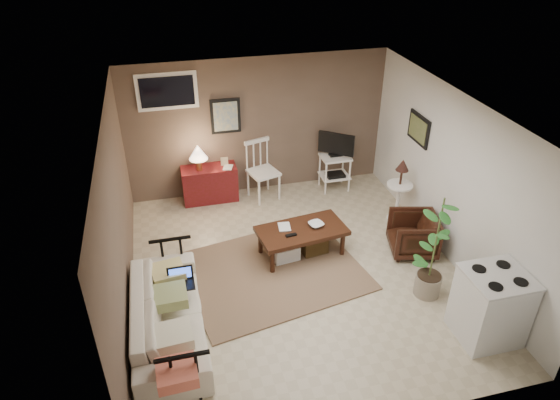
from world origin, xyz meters
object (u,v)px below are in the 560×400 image
object	(u,v)px
coffee_table	(301,240)
stove	(491,306)
spindle_chair	(263,172)
potted_plant	(435,245)
tv_stand	(335,160)
sofa	(167,309)
red_console	(209,181)
armchair	(413,233)
side_table	(400,183)

from	to	relation	value
coffee_table	stove	xyz separation A→B (m)	(1.71, -2.07, 0.19)
spindle_chair	stove	size ratio (longest dim) A/B	1.12
spindle_chair	potted_plant	bearing A→B (deg)	-62.51
tv_stand	potted_plant	distance (m)	3.02
stove	sofa	bearing A→B (deg)	165.82
spindle_chair	tv_stand	distance (m)	1.32
red_console	tv_stand	distance (m)	2.26
tv_stand	armchair	xyz separation A→B (m)	(0.49, -2.09, -0.24)
coffee_table	armchair	xyz separation A→B (m)	(1.63, -0.32, 0.07)
red_console	side_table	size ratio (longest dim) A/B	0.99
armchair	red_console	bearing A→B (deg)	-115.45
side_table	sofa	bearing A→B (deg)	-155.87
armchair	tv_stand	bearing A→B (deg)	-152.97
stove	coffee_table	bearing A→B (deg)	129.52
sofa	tv_stand	distance (m)	4.26
side_table	tv_stand	bearing A→B (deg)	117.88
red_console	spindle_chair	world-z (taller)	red_console
tv_stand	armchair	bearing A→B (deg)	-76.86
sofa	stove	distance (m)	3.80
sofa	side_table	world-z (taller)	side_table
tv_stand	stove	size ratio (longest dim) A/B	1.17
coffee_table	armchair	size ratio (longest dim) A/B	2.01
coffee_table	sofa	world-z (taller)	sofa
tv_stand	armchair	world-z (taller)	tv_stand
coffee_table	side_table	world-z (taller)	side_table
armchair	potted_plant	bearing A→B (deg)	-0.23
side_table	potted_plant	world-z (taller)	potted_plant
potted_plant	side_table	bearing A→B (deg)	77.63
red_console	tv_stand	bearing A→B (deg)	-3.90
sofa	side_table	size ratio (longest dim) A/B	1.90
spindle_chair	tv_stand	world-z (taller)	tv_stand
spindle_chair	side_table	distance (m)	2.33
sofa	red_console	size ratio (longest dim) A/B	1.92
sofa	potted_plant	xyz separation A→B (m)	(3.37, -0.09, 0.40)
coffee_table	potted_plant	bearing A→B (deg)	-41.47
potted_plant	stove	distance (m)	0.96
spindle_chair	armchair	xyz separation A→B (m)	(1.80, -2.11, -0.15)
coffee_table	tv_stand	xyz separation A→B (m)	(1.14, 1.77, 0.30)
tv_stand	stove	distance (m)	3.88
tv_stand	potted_plant	world-z (taller)	potted_plant
sofa	tv_stand	world-z (taller)	tv_stand
armchair	sofa	bearing A→B (deg)	-63.27
side_table	stove	xyz separation A→B (m)	(-0.08, -2.62, -0.22)
coffee_table	potted_plant	size ratio (longest dim) A/B	0.89
sofa	stove	world-z (taller)	stove
spindle_chair	potted_plant	size ratio (longest dim) A/B	0.69
sofa	potted_plant	world-z (taller)	potted_plant
red_console	armchair	bearing A→B (deg)	-39.34
coffee_table	sofa	size ratio (longest dim) A/B	0.65
sofa	stove	xyz separation A→B (m)	(3.68, -0.93, 0.05)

